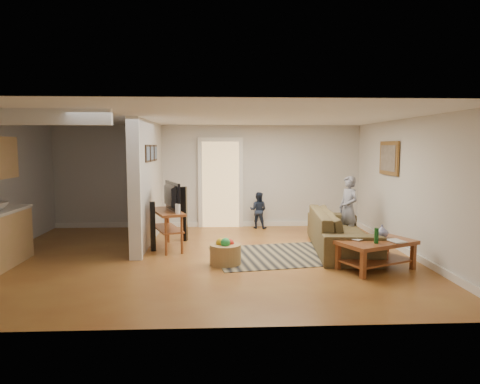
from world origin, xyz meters
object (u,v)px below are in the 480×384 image
object	(u,v)px
toddler	(258,228)
toy_basket	(225,253)
sofa	(341,250)
child	(348,240)
speaker_right	(184,214)
coffee_table	(376,247)
tv_console	(168,214)
speaker_left	(153,226)

from	to	relation	value
toddler	toy_basket	bearing A→B (deg)	93.88
toy_basket	toddler	xyz separation A→B (m)	(0.84, 3.16, -0.19)
sofa	child	bearing A→B (deg)	-18.43
child	toddler	xyz separation A→B (m)	(-1.79, 1.39, 0.00)
sofa	child	xyz separation A→B (m)	(0.40, 0.88, 0.00)
speaker_right	coffee_table	bearing A→B (deg)	-22.56
speaker_right	toy_basket	size ratio (longest dim) A/B	2.18
tv_console	speaker_left	bearing A→B (deg)	-166.85
sofa	toy_basket	bearing A→B (deg)	117.62
sofa	tv_console	xyz separation A→B (m)	(-3.34, 0.29, 0.68)
coffee_table	child	xyz separation A→B (m)	(0.19, 2.17, -0.37)
sofa	coffee_table	xyz separation A→B (m)	(0.21, -1.28, 0.37)
speaker_right	toddler	world-z (taller)	speaker_right
tv_console	speaker_right	bearing A→B (deg)	48.12
tv_console	child	bearing A→B (deg)	-11.66
toy_basket	toddler	world-z (taller)	toy_basket
tv_console	speaker_right	xyz separation A→B (m)	(0.26, 0.68, -0.11)
toy_basket	child	distance (m)	3.18
coffee_table	sofa	bearing A→B (deg)	99.20
speaker_left	toy_basket	distance (m)	1.72
toy_basket	coffee_table	bearing A→B (deg)	-9.23
child	toddler	size ratio (longest dim) A/B	1.55
tv_console	child	world-z (taller)	tv_console
speaker_right	child	distance (m)	3.52
speaker_left	toy_basket	xyz separation A→B (m)	(1.37, -1.00, -0.28)
tv_console	speaker_right	size ratio (longest dim) A/B	1.11
child	toy_basket	bearing A→B (deg)	-78.39
speaker_left	child	bearing A→B (deg)	-3.84
coffee_table	toy_basket	size ratio (longest dim) A/B	2.67
speaker_left	speaker_right	size ratio (longest dim) A/B	0.83
child	toddler	world-z (taller)	child
tv_console	toy_basket	distance (m)	1.69
coffee_table	toddler	xyz separation A→B (m)	(-1.60, 3.55, -0.37)
toy_basket	child	bearing A→B (deg)	33.92
tv_console	toy_basket	xyz separation A→B (m)	(1.10, -1.18, -0.49)
sofa	child	size ratio (longest dim) A/B	1.90
toy_basket	toddler	bearing A→B (deg)	75.05
sofa	toy_basket	world-z (taller)	toy_basket
tv_console	child	size ratio (longest dim) A/B	0.93
speaker_right	toy_basket	bearing A→B (deg)	-53.74
coffee_table	speaker_right	bearing A→B (deg)	145.52
child	toddler	distance (m)	2.26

